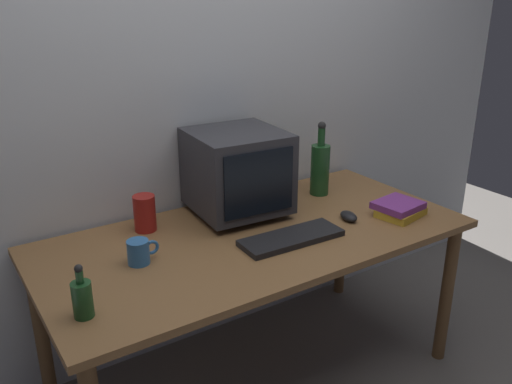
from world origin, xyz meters
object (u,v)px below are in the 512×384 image
at_px(keyboard, 291,238).
at_px(mug, 139,252).
at_px(bottle_short, 82,298).
at_px(computer_mouse, 349,216).
at_px(crt_monitor, 237,172).
at_px(book_stack, 399,209).
at_px(bottle_tall, 320,167).
at_px(metal_canister, 145,213).

relative_size(keyboard, mug, 3.50).
bearing_deg(bottle_short, computer_mouse, 4.85).
distance_m(crt_monitor, keyboard, 0.40).
height_order(bottle_short, book_stack, bottle_short).
xyz_separation_m(computer_mouse, book_stack, (0.22, -0.08, 0.01)).
distance_m(bottle_short, book_stack, 1.38).
xyz_separation_m(bottle_tall, book_stack, (0.12, -0.40, -0.10)).
xyz_separation_m(crt_monitor, computer_mouse, (0.36, -0.33, -0.17)).
xyz_separation_m(keyboard, book_stack, (0.54, -0.06, 0.02)).
bearing_deg(mug, bottle_tall, 10.74).
xyz_separation_m(crt_monitor, keyboard, (0.03, -0.35, -0.18)).
distance_m(crt_monitor, mug, 0.59).
bearing_deg(metal_canister, keyboard, -42.96).
bearing_deg(crt_monitor, metal_canister, 172.00).
relative_size(crt_monitor, keyboard, 0.98).
bearing_deg(mug, bottle_short, -139.95).
bearing_deg(bottle_tall, computer_mouse, -107.19).
bearing_deg(mug, metal_canister, 63.20).
xyz_separation_m(computer_mouse, bottle_short, (-1.16, -0.10, 0.05)).
height_order(mug, metal_canister, metal_canister).
bearing_deg(metal_canister, bottle_short, -129.59).
xyz_separation_m(keyboard, bottle_tall, (0.42, 0.34, 0.12)).
distance_m(keyboard, metal_canister, 0.60).
height_order(bottle_tall, bottle_short, bottle_tall).
bearing_deg(metal_canister, computer_mouse, -26.61).
distance_m(bottle_short, metal_canister, 0.63).
relative_size(crt_monitor, mug, 3.43).
bearing_deg(book_stack, computer_mouse, 158.68).
xyz_separation_m(keyboard, bottle_short, (-0.84, -0.07, 0.05)).
bearing_deg(bottle_short, book_stack, 0.58).
height_order(bottle_tall, book_stack, bottle_tall).
xyz_separation_m(computer_mouse, mug, (-0.89, 0.13, 0.03)).
bearing_deg(mug, book_stack, -10.83).
bearing_deg(crt_monitor, keyboard, -84.83).
bearing_deg(bottle_tall, book_stack, -73.37).
bearing_deg(crt_monitor, mug, -159.75).
bearing_deg(crt_monitor, computer_mouse, -42.38).
distance_m(keyboard, book_stack, 0.55).
relative_size(bottle_tall, book_stack, 1.58).
height_order(crt_monitor, bottle_tall, crt_monitor).
bearing_deg(keyboard, crt_monitor, 97.25).
height_order(keyboard, metal_canister, metal_canister).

